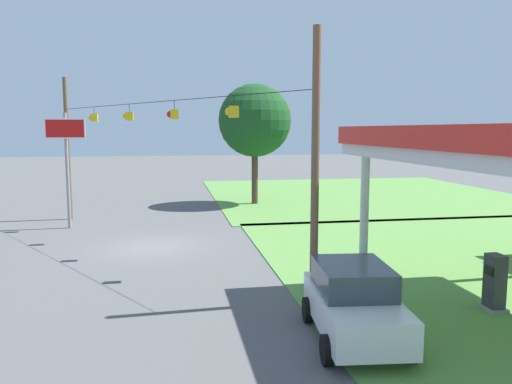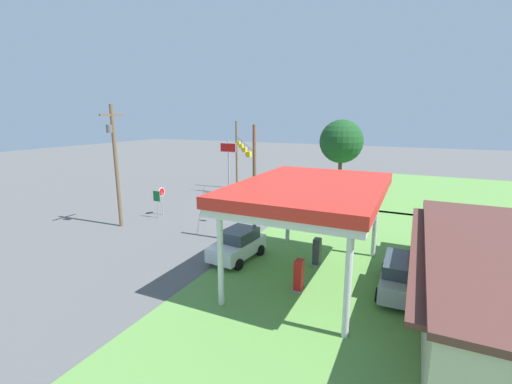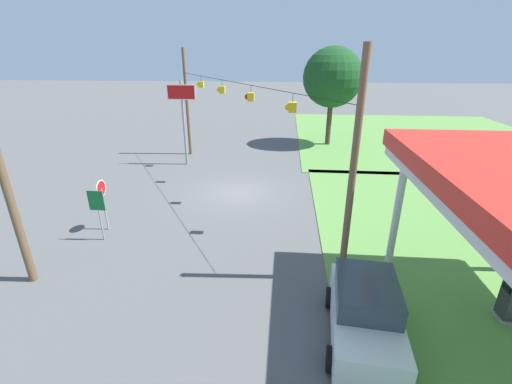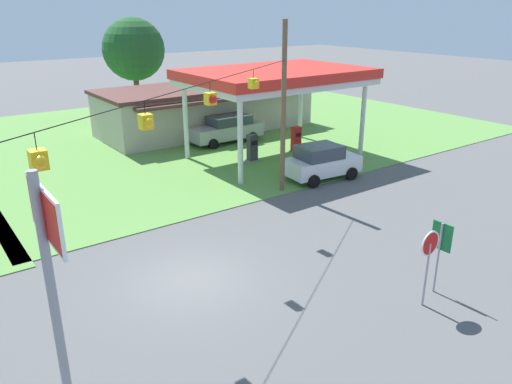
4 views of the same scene
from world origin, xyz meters
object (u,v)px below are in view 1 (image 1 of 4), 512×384
Objects in this scene: fuel_pump_near at (495,284)px; stop_sign_overhead at (66,148)px; tree_west_verge at (255,121)px; car_at_pumps_front at (354,302)px.

fuel_pump_near is 20.97m from stop_sign_overhead.
tree_west_verge reaches higher than fuel_pump_near.
tree_west_verge is (-6.93, 11.14, 1.54)m from stop_sign_overhead.
stop_sign_overhead is at bearing -58.11° from tree_west_verge.
car_at_pumps_front is 23.46m from tree_west_verge.
fuel_pump_near is at bearing 44.21° from stop_sign_overhead.
stop_sign_overhead reaches higher than fuel_pump_near.
tree_west_verge reaches higher than stop_sign_overhead.
fuel_pump_near is 0.27× the size of stop_sign_overhead.
stop_sign_overhead is at bearing -135.79° from fuel_pump_near.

